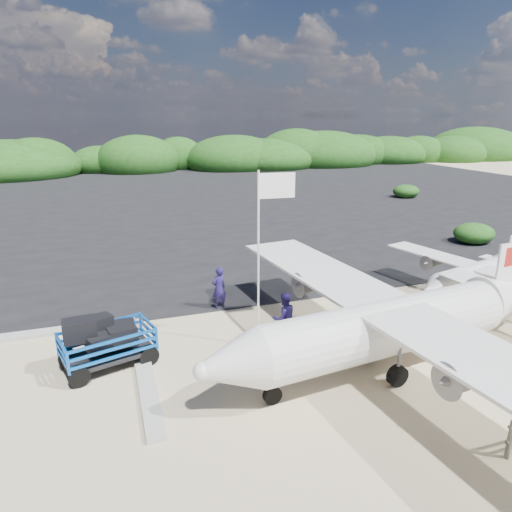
{
  "coord_description": "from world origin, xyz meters",
  "views": [
    {
      "loc": [
        -5.14,
        -11.32,
        7.48
      ],
      "look_at": [
        0.64,
        5.99,
        1.84
      ],
      "focal_mm": 32.0,
      "sensor_mm": 36.0,
      "label": 1
    }
  ],
  "objects_px": {
    "baggage_cart": "(110,366)",
    "aircraft_small": "(100,194)",
    "crew_a": "(219,288)",
    "crew_b": "(284,318)",
    "signboard": "(398,338)",
    "flagpole": "(258,345)",
    "aircraft_large": "(312,217)"
  },
  "relations": [
    {
      "from": "signboard",
      "to": "aircraft_large",
      "type": "relative_size",
      "value": 0.13
    },
    {
      "from": "signboard",
      "to": "aircraft_small",
      "type": "xyz_separation_m",
      "value": [
        -9.75,
        35.9,
        0.0
      ]
    },
    {
      "from": "baggage_cart",
      "to": "flagpole",
      "type": "distance_m",
      "value": 4.82
    },
    {
      "from": "crew_b",
      "to": "aircraft_small",
      "type": "height_order",
      "value": "crew_b"
    },
    {
      "from": "aircraft_small",
      "to": "flagpole",
      "type": "bearing_deg",
      "value": 83.78
    },
    {
      "from": "signboard",
      "to": "crew_b",
      "type": "height_order",
      "value": "crew_b"
    },
    {
      "from": "flagpole",
      "to": "aircraft_large",
      "type": "xyz_separation_m",
      "value": [
        10.49,
        18.07,
        0.0
      ]
    },
    {
      "from": "flagpole",
      "to": "signboard",
      "type": "relative_size",
      "value": 3.11
    },
    {
      "from": "aircraft_small",
      "to": "signboard",
      "type": "bearing_deg",
      "value": 90.92
    },
    {
      "from": "crew_a",
      "to": "signboard",
      "type": "bearing_deg",
      "value": 120.33
    },
    {
      "from": "aircraft_large",
      "to": "crew_a",
      "type": "bearing_deg",
      "value": 46.76
    },
    {
      "from": "signboard",
      "to": "baggage_cart",
      "type": "bearing_deg",
      "value": 170.65
    },
    {
      "from": "aircraft_large",
      "to": "aircraft_small",
      "type": "relative_size",
      "value": 2.19
    },
    {
      "from": "signboard",
      "to": "crew_a",
      "type": "xyz_separation_m",
      "value": [
        -5.32,
        4.52,
        0.88
      ]
    },
    {
      "from": "signboard",
      "to": "aircraft_large",
      "type": "distance_m",
      "value": 19.98
    },
    {
      "from": "baggage_cart",
      "to": "signboard",
      "type": "distance_m",
      "value": 9.72
    },
    {
      "from": "baggage_cart",
      "to": "aircraft_small",
      "type": "height_order",
      "value": "aircraft_small"
    },
    {
      "from": "aircraft_large",
      "to": "baggage_cart",
      "type": "bearing_deg",
      "value": 43.12
    },
    {
      "from": "flagpole",
      "to": "aircraft_small",
      "type": "relative_size",
      "value": 0.87
    },
    {
      "from": "aircraft_small",
      "to": "crew_b",
      "type": "bearing_deg",
      "value": 85.22
    },
    {
      "from": "aircraft_small",
      "to": "baggage_cart",
      "type": "bearing_deg",
      "value": 75.91
    },
    {
      "from": "baggage_cart",
      "to": "flagpole",
      "type": "height_order",
      "value": "flagpole"
    },
    {
      "from": "crew_a",
      "to": "aircraft_small",
      "type": "relative_size",
      "value": 0.26
    },
    {
      "from": "crew_a",
      "to": "baggage_cart",
      "type": "bearing_deg",
      "value": 17.85
    },
    {
      "from": "crew_b",
      "to": "aircraft_large",
      "type": "xyz_separation_m",
      "value": [
        9.58,
        18.12,
        -0.91
      ]
    },
    {
      "from": "crew_a",
      "to": "crew_b",
      "type": "distance_m",
      "value": 3.75
    },
    {
      "from": "baggage_cart",
      "to": "aircraft_large",
      "type": "relative_size",
      "value": 0.2
    },
    {
      "from": "baggage_cart",
      "to": "aircraft_large",
      "type": "height_order",
      "value": "aircraft_large"
    },
    {
      "from": "signboard",
      "to": "aircraft_small",
      "type": "height_order",
      "value": "aircraft_small"
    },
    {
      "from": "crew_b",
      "to": "aircraft_large",
      "type": "height_order",
      "value": "aircraft_large"
    },
    {
      "from": "baggage_cart",
      "to": "crew_a",
      "type": "xyz_separation_m",
      "value": [
        4.32,
        3.27,
        0.88
      ]
    },
    {
      "from": "baggage_cart",
      "to": "aircraft_small",
      "type": "distance_m",
      "value": 34.65
    }
  ]
}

